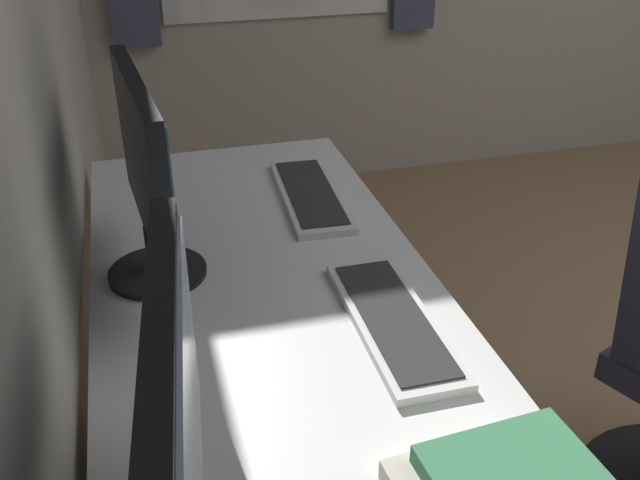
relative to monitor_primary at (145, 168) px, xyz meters
The scene contains 5 objects.
desk 0.49m from the monitor_primary, 147.65° to the right, with size 1.95×0.69×0.73m.
monitor_primary is the anchor object (origin of this frame).
monitor_secondary 0.75m from the monitor_primary, behind, with size 0.53×0.20×0.40m.
keyboard_main 0.55m from the monitor_primary, 126.10° to the right, with size 0.42×0.14×0.02m.
keyboard_spare 0.52m from the monitor_primary, 56.19° to the right, with size 0.43×0.16×0.02m.
Camera 1 is at (-0.86, 2.14, 1.51)m, focal length 39.87 mm.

